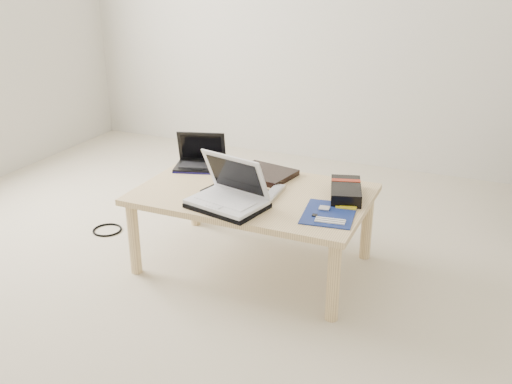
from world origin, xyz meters
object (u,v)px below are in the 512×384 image
at_px(coffee_table, 253,201).
at_px(netbook, 200,160).
at_px(white_laptop, 229,192).
at_px(gpu_box, 346,191).

bearing_deg(coffee_table, netbook, 152.62).
distance_m(netbook, white_laptop, 0.55).
distance_m(coffee_table, white_laptop, 0.23).
bearing_deg(netbook, gpu_box, -6.36).
xyz_separation_m(coffee_table, gpu_box, (0.43, 0.12, 0.08)).
bearing_deg(white_laptop, netbook, 132.46).
relative_size(coffee_table, gpu_box, 3.63).
bearing_deg(gpu_box, netbook, 173.64).
relative_size(coffee_table, white_laptop, 2.98).
bearing_deg(gpu_box, white_laptop, -145.19).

